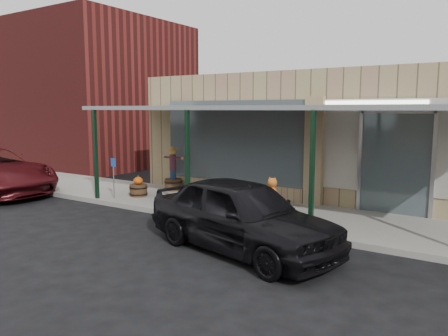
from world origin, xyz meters
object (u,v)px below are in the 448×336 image
Objects in this scene: barrel_pumpkin at (138,189)px; parked_sedan at (242,215)px; handicap_sign at (113,173)px; barrel_scarecrow at (173,175)px.

parked_sedan is (5.54, -2.62, 0.40)m from barrel_pumpkin.
parked_sedan reaches higher than barrel_pumpkin.
barrel_scarecrow is at bearing 86.85° from handicap_sign.
barrel_pumpkin is at bearing -115.12° from barrel_scarecrow.
handicap_sign is at bearing 86.64° from parked_sedan.
parked_sedan is (5.88, -1.87, -0.21)m from handicap_sign.
barrel_scarecrow reaches higher than handicap_sign.
handicap_sign is at bearing -114.97° from barrel_pumpkin.
barrel_scarecrow is 2.31m from handicap_sign.
barrel_pumpkin is at bearing 78.27° from handicap_sign.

